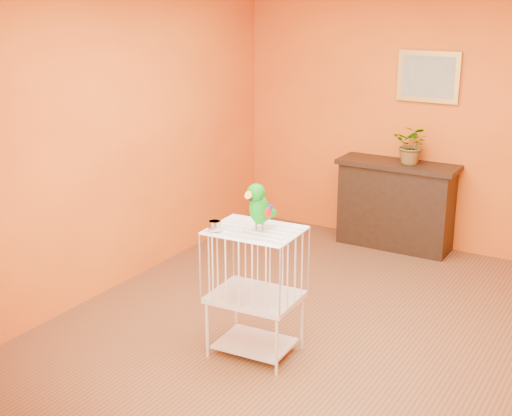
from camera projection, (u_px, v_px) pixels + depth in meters
The scene contains 8 objects.
ground at pixel (326, 327), 5.67m from camera, with size 4.50×4.50×0.00m, color brown.
room_shell at pixel (333, 131), 5.20m from camera, with size 4.50×4.50×4.50m.
console_cabinet at pixel (395, 205), 7.31m from camera, with size 1.21×0.44×0.90m.
potted_plant at pixel (410, 150), 7.02m from camera, with size 0.35×0.39×0.30m, color #26722D.
framed_picture at pixel (428, 77), 6.98m from camera, with size 0.62×0.04×0.50m.
birdcage at pixel (255, 290), 5.13m from camera, with size 0.65×0.51×0.96m.
feed_cup at pixel (214, 226), 4.96m from camera, with size 0.10×0.10×0.07m, color silver.
parrot at pixel (259, 206), 4.93m from camera, with size 0.17×0.31×0.35m.
Camera 1 is at (2.13, -4.70, 2.60)m, focal length 50.00 mm.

